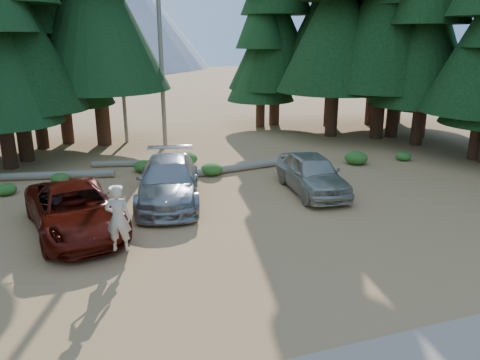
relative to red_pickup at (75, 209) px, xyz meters
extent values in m
plane|color=tan|center=(4.12, -3.14, -0.75)|extent=(160.00, 160.00, 0.00)
cylinder|color=gray|center=(4.92, 11.36, 5.25)|extent=(0.24, 0.24, 12.00)
cylinder|color=gray|center=(2.92, 12.86, 4.25)|extent=(0.20, 0.20, 10.00)
cone|color=#96989E|center=(-3.88, 91.86, 9.25)|extent=(36.00, 36.00, 20.00)
imported|color=#520E07|center=(0.00, 0.00, 0.00)|extent=(3.46, 5.77, 1.50)
imported|color=#999CA0|center=(3.35, 1.89, 0.05)|extent=(3.42, 5.89, 1.61)
imported|color=#AFAC9C|center=(8.96, 1.12, 0.03)|extent=(2.26, 4.73, 1.56)
imported|color=beige|center=(1.16, -2.49, 0.49)|extent=(0.79, 0.64, 1.89)
cylinder|color=white|center=(1.16, -2.44, 1.36)|extent=(0.36, 0.36, 0.04)
cylinder|color=gray|center=(-0.70, 6.29, -0.58)|extent=(4.74, 1.36, 0.34)
cylinder|color=gray|center=(2.44, 7.36, -0.61)|extent=(3.43, 1.13, 0.29)
cylinder|color=gray|center=(6.94, 4.88, -0.57)|extent=(5.51, 1.06, 0.35)
ellipsoid|color=#2A5D1B|center=(-0.62, 5.62, -0.53)|extent=(0.78, 0.78, 0.43)
ellipsoid|color=#2A5D1B|center=(-2.60, 4.71, -0.53)|extent=(0.79, 0.79, 0.44)
ellipsoid|color=#2A5D1B|center=(3.02, 6.21, -0.49)|extent=(0.96, 0.96, 0.53)
ellipsoid|color=#2A5D1B|center=(5.80, 4.68, -0.48)|extent=(0.99, 0.99, 0.55)
ellipsoid|color=#2A5D1B|center=(5.05, 6.68, -0.43)|extent=(1.16, 1.16, 0.64)
ellipsoid|color=#2A5D1B|center=(12.98, 4.22, -0.44)|extent=(1.11, 1.11, 0.61)
ellipsoid|color=#2A5D1B|center=(15.61, 4.04, -0.54)|extent=(0.77, 0.77, 0.42)
camera|label=1|loc=(0.44, -14.81, 5.29)|focal=35.00mm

